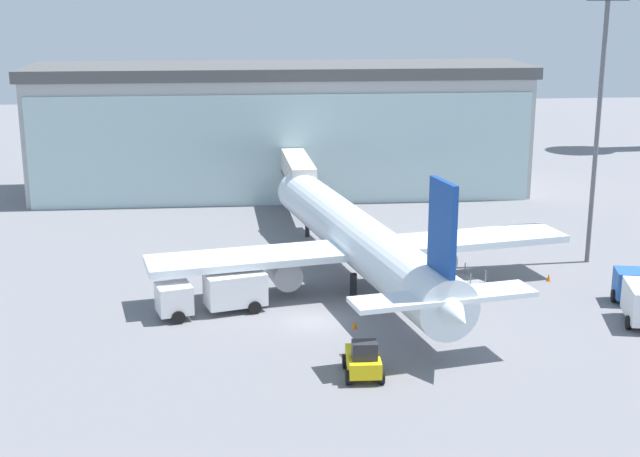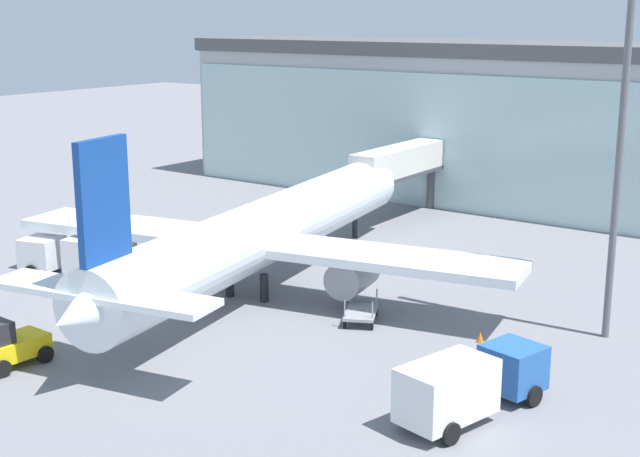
{
  "view_description": "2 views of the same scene",
  "coord_description": "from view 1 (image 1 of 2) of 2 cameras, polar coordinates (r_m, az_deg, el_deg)",
  "views": [
    {
      "loc": [
        -4.87,
        -54.94,
        21.09
      ],
      "look_at": [
        1.01,
        6.21,
        4.63
      ],
      "focal_mm": 50.0,
      "sensor_mm": 36.0,
      "label": 1
    },
    {
      "loc": [
        36.37,
        -31.75,
        15.87
      ],
      "look_at": [
        6.78,
        8.88,
        3.74
      ],
      "focal_mm": 50.0,
      "sensor_mm": 36.0,
      "label": 2
    }
  ],
  "objects": [
    {
      "name": "safety_cone_wingtip",
      "position": [
        68.96,
        14.43,
        -3.06
      ],
      "size": [
        0.36,
        0.36,
        0.55
      ],
      "primitive_type": "cone",
      "color": "orange",
      "rests_on": "ground"
    },
    {
      "name": "airplane",
      "position": [
        65.06,
        2.54,
        -0.77
      ],
      "size": [
        31.3,
        36.22,
        10.77
      ],
      "rotation": [
        0.0,
        0.0,
        1.77
      ],
      "color": "white",
      "rests_on": "ground"
    },
    {
      "name": "safety_cone_nose",
      "position": [
        57.69,
        2.24,
        -6.16
      ],
      "size": [
        0.36,
        0.36,
        0.55
      ],
      "primitive_type": "cone",
      "color": "orange",
      "rests_on": "ground"
    },
    {
      "name": "pushback_tug",
      "position": [
        50.66,
        2.79,
        -8.42
      ],
      "size": [
        2.27,
        3.27,
        2.3
      ],
      "rotation": [
        0.0,
        0.0,
        1.53
      ],
      "color": "yellow",
      "rests_on": "ground"
    },
    {
      "name": "jet_bridge",
      "position": [
        84.96,
        -1.47,
        3.71
      ],
      "size": [
        2.67,
        12.9,
        5.84
      ],
      "rotation": [
        0.0,
        0.0,
        1.6
      ],
      "color": "beige",
      "rests_on": "ground"
    },
    {
      "name": "baggage_cart",
      "position": [
        66.13,
        9.41,
        -3.35
      ],
      "size": [
        2.69,
        3.22,
        1.5
      ],
      "rotation": [
        0.0,
        0.0,
        2.04
      ],
      "color": "gray",
      "rests_on": "ground"
    },
    {
      "name": "catering_truck",
      "position": [
        60.34,
        -6.69,
        -4.08
      ],
      "size": [
        7.62,
        4.09,
        2.65
      ],
      "rotation": [
        0.0,
        0.0,
        3.42
      ],
      "color": "silver",
      "rests_on": "ground"
    },
    {
      "name": "apron_light_mast",
      "position": [
        72.21,
        17.43,
        7.26
      ],
      "size": [
        3.2,
        0.4,
        20.85
      ],
      "color": "#59595E",
      "rests_on": "ground"
    },
    {
      "name": "terminal_building",
      "position": [
        95.51,
        -2.52,
        6.38
      ],
      "size": [
        52.41,
        13.32,
        13.58
      ],
      "rotation": [
        0.0,
        0.0,
        -0.01
      ],
      "color": "#A5A5A5",
      "rests_on": "ground"
    },
    {
      "name": "ground",
      "position": [
        59.05,
        -0.4,
        -5.92
      ],
      "size": [
        240.0,
        240.0,
        0.0
      ],
      "primitive_type": "plane",
      "color": "slate"
    },
    {
      "name": "fuel_truck",
      "position": [
        62.92,
        19.81,
        -4.09
      ],
      "size": [
        3.82,
        7.61,
        2.65
      ],
      "rotation": [
        0.0,
        0.0,
        1.34
      ],
      "color": "#2659A5",
      "rests_on": "ground"
    }
  ]
}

